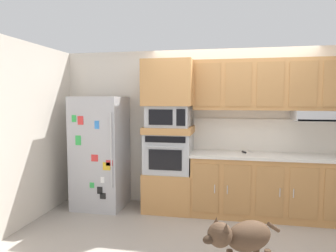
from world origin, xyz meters
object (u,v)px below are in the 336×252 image
refrigerator (100,152)px  dog (242,238)px  built_in_oven (169,152)px  screwdriver (245,152)px  microwave (169,116)px

refrigerator → dog: (2.14, -1.70, -0.45)m
refrigerator → built_in_oven: size_ratio=2.51×
refrigerator → screwdriver: (2.24, 0.14, 0.05)m
refrigerator → dog: bearing=-38.5°
built_in_oven → refrigerator: bearing=-176.5°
refrigerator → dog: refrigerator is taller
microwave → dog: microwave is taller
microwave → dog: 2.29m
refrigerator → built_in_oven: 1.10m
microwave → dog: size_ratio=0.86×
microwave → refrigerator: bearing=-176.5°
built_in_oven → microwave: 0.56m
refrigerator → microwave: size_ratio=2.73×
microwave → screwdriver: 1.26m
screwdriver → dog: (-0.10, -1.84, -0.50)m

